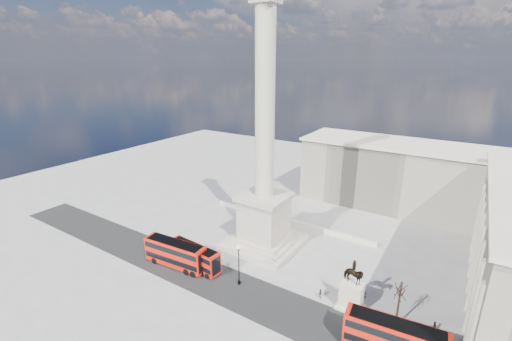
{
  "coord_description": "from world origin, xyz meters",
  "views": [
    {
      "loc": [
        32.19,
        -48.11,
        36.03
      ],
      "look_at": [
        0.17,
        1.73,
        16.78
      ],
      "focal_mm": 24.0,
      "sensor_mm": 36.0,
      "label": 1
    }
  ],
  "objects_px": {
    "nelsons_column": "(264,185)",
    "pedestrian_crossing": "(320,293)",
    "red_bus_a": "(176,254)",
    "pedestrian_standing": "(434,327)",
    "red_bus_c": "(395,339)",
    "victorian_lamp": "(239,262)",
    "pedestrian_walking": "(364,295)",
    "equestrian_statue": "(352,292)",
    "red_bus_b": "(194,256)"
  },
  "relations": [
    {
      "from": "pedestrian_crossing",
      "to": "red_bus_b",
      "type": "bearing_deg",
      "value": 77.66
    },
    {
      "from": "nelsons_column",
      "to": "pedestrian_standing",
      "type": "bearing_deg",
      "value": -13.3
    },
    {
      "from": "nelsons_column",
      "to": "victorian_lamp",
      "type": "bearing_deg",
      "value": -75.98
    },
    {
      "from": "red_bus_b",
      "to": "victorian_lamp",
      "type": "bearing_deg",
      "value": 6.2
    },
    {
      "from": "pedestrian_walking",
      "to": "equestrian_statue",
      "type": "bearing_deg",
      "value": -108.71
    },
    {
      "from": "pedestrian_walking",
      "to": "pedestrian_standing",
      "type": "relative_size",
      "value": 0.97
    },
    {
      "from": "victorian_lamp",
      "to": "equestrian_statue",
      "type": "bearing_deg",
      "value": 13.67
    },
    {
      "from": "red_bus_a",
      "to": "pedestrian_walking",
      "type": "height_order",
      "value": "red_bus_a"
    },
    {
      "from": "equestrian_statue",
      "to": "pedestrian_walking",
      "type": "bearing_deg",
      "value": 68.64
    },
    {
      "from": "red_bus_a",
      "to": "victorian_lamp",
      "type": "relative_size",
      "value": 1.68
    },
    {
      "from": "equestrian_statue",
      "to": "victorian_lamp",
      "type": "bearing_deg",
      "value": -166.33
    },
    {
      "from": "pedestrian_walking",
      "to": "victorian_lamp",
      "type": "bearing_deg",
      "value": -155.89
    },
    {
      "from": "red_bus_b",
      "to": "victorian_lamp",
      "type": "height_order",
      "value": "victorian_lamp"
    },
    {
      "from": "red_bus_a",
      "to": "pedestrian_crossing",
      "type": "bearing_deg",
      "value": 8.46
    },
    {
      "from": "red_bus_b",
      "to": "pedestrian_crossing",
      "type": "bearing_deg",
      "value": 15.15
    },
    {
      "from": "red_bus_b",
      "to": "pedestrian_standing",
      "type": "height_order",
      "value": "red_bus_b"
    },
    {
      "from": "red_bus_a",
      "to": "red_bus_c",
      "type": "relative_size",
      "value": 0.98
    },
    {
      "from": "equestrian_statue",
      "to": "nelsons_column",
      "type": "bearing_deg",
      "value": 156.33
    },
    {
      "from": "pedestrian_walking",
      "to": "pedestrian_standing",
      "type": "bearing_deg",
      "value": -6.07
    },
    {
      "from": "pedestrian_walking",
      "to": "pedestrian_crossing",
      "type": "bearing_deg",
      "value": -148.3
    },
    {
      "from": "red_bus_a",
      "to": "red_bus_c",
      "type": "distance_m",
      "value": 37.72
    },
    {
      "from": "red_bus_a",
      "to": "red_bus_b",
      "type": "height_order",
      "value": "red_bus_a"
    },
    {
      "from": "nelsons_column",
      "to": "pedestrian_crossing",
      "type": "relative_size",
      "value": 30.55
    },
    {
      "from": "red_bus_c",
      "to": "pedestrian_walking",
      "type": "bearing_deg",
      "value": 119.31
    },
    {
      "from": "nelsons_column",
      "to": "red_bus_c",
      "type": "height_order",
      "value": "nelsons_column"
    },
    {
      "from": "nelsons_column",
      "to": "red_bus_a",
      "type": "xyz_separation_m",
      "value": [
        -9.33,
        -15.42,
        -10.32
      ]
    },
    {
      "from": "red_bus_b",
      "to": "pedestrian_crossing",
      "type": "relative_size",
      "value": 6.71
    },
    {
      "from": "victorian_lamp",
      "to": "red_bus_c",
      "type": "bearing_deg",
      "value": -3.11
    },
    {
      "from": "red_bus_b",
      "to": "pedestrian_standing",
      "type": "relative_size",
      "value": 6.31
    },
    {
      "from": "red_bus_a",
      "to": "pedestrian_standing",
      "type": "bearing_deg",
      "value": 5.86
    },
    {
      "from": "red_bus_a",
      "to": "pedestrian_standing",
      "type": "relative_size",
      "value": 7.14
    },
    {
      "from": "red_bus_b",
      "to": "equestrian_statue",
      "type": "distance_m",
      "value": 27.61
    },
    {
      "from": "nelsons_column",
      "to": "pedestrian_walking",
      "type": "xyz_separation_m",
      "value": [
        22.22,
        -6.08,
        -12.08
      ]
    },
    {
      "from": "red_bus_c",
      "to": "pedestrian_walking",
      "type": "xyz_separation_m",
      "value": [
        -6.17,
        8.77,
        -1.8
      ]
    },
    {
      "from": "nelsons_column",
      "to": "pedestrian_standing",
      "type": "height_order",
      "value": "nelsons_column"
    },
    {
      "from": "nelsons_column",
      "to": "pedestrian_crossing",
      "type": "xyz_separation_m",
      "value": [
        16.22,
        -9.41,
        -12.1
      ]
    },
    {
      "from": "red_bus_a",
      "to": "pedestrian_walking",
      "type": "bearing_deg",
      "value": 11.71
    },
    {
      "from": "nelsons_column",
      "to": "red_bus_b",
      "type": "bearing_deg",
      "value": -114.09
    },
    {
      "from": "red_bus_a",
      "to": "pedestrian_crossing",
      "type": "distance_m",
      "value": 26.31
    },
    {
      "from": "red_bus_a",
      "to": "pedestrian_crossing",
      "type": "height_order",
      "value": "red_bus_a"
    },
    {
      "from": "red_bus_c",
      "to": "victorian_lamp",
      "type": "xyz_separation_m",
      "value": [
        -25.02,
        1.36,
        1.69
      ]
    },
    {
      "from": "equestrian_statue",
      "to": "pedestrian_standing",
      "type": "height_order",
      "value": "equestrian_statue"
    },
    {
      "from": "red_bus_c",
      "to": "pedestrian_crossing",
      "type": "bearing_deg",
      "value": 150.09
    },
    {
      "from": "red_bus_a",
      "to": "pedestrian_crossing",
      "type": "xyz_separation_m",
      "value": [
        25.55,
        6.01,
        -1.78
      ]
    },
    {
      "from": "equestrian_statue",
      "to": "pedestrian_crossing",
      "type": "relative_size",
      "value": 5.15
    },
    {
      "from": "nelsons_column",
      "to": "pedestrian_crossing",
      "type": "distance_m",
      "value": 22.32
    },
    {
      "from": "equestrian_statue",
      "to": "pedestrian_crossing",
      "type": "bearing_deg",
      "value": -177.53
    },
    {
      "from": "pedestrian_walking",
      "to": "red_bus_a",
      "type": "bearing_deg",
      "value": -160.85
    },
    {
      "from": "red_bus_b",
      "to": "pedestrian_standing",
      "type": "xyz_separation_m",
      "value": [
        38.43,
        6.26,
        -1.43
      ]
    },
    {
      "from": "red_bus_a",
      "to": "victorian_lamp",
      "type": "height_order",
      "value": "victorian_lamp"
    }
  ]
}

